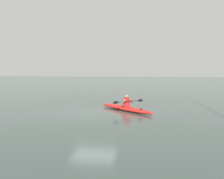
{
  "coord_description": "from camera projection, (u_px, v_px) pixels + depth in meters",
  "views": [
    {
      "loc": [
        -3.53,
        15.25,
        2.54
      ],
      "look_at": [
        -1.34,
        1.69,
        1.53
      ],
      "focal_mm": 43.59,
      "sensor_mm": 36.0,
      "label": 1
    }
  ],
  "objects": [
    {
      "name": "ground_plane",
      "position": [
        94.0,
        113.0,
        15.76
      ],
      "size": [
        160.0,
        160.0,
        0.0
      ],
      "primitive_type": "plane",
      "color": "#384742"
    },
    {
      "name": "kayak",
      "position": [
        125.0,
        108.0,
        16.81
      ],
      "size": [
        3.91,
        4.07,
        0.28
      ],
      "color": "red",
      "rests_on": "ground"
    },
    {
      "name": "kayaker",
      "position": [
        127.0,
        101.0,
        16.67
      ],
      "size": [
        1.7,
        1.61,
        0.72
      ],
      "color": "red",
      "rests_on": "kayak"
    }
  ]
}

